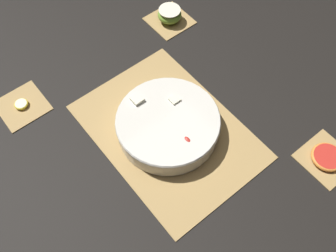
{
  "coord_description": "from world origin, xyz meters",
  "views": [
    {
      "loc": [
        0.43,
        -0.35,
        0.94
      ],
      "look_at": [
        0.0,
        0.0,
        0.03
      ],
      "focal_mm": 42.0,
      "sensor_mm": 36.0,
      "label": 1
    }
  ],
  "objects_px": {
    "fruit_salad_bowl": "(168,124)",
    "apple_half": "(170,14)",
    "banana_coin_single": "(21,104)",
    "grapefruit_slice": "(327,157)"
  },
  "relations": [
    {
      "from": "apple_half",
      "to": "banana_coin_single",
      "type": "xyz_separation_m",
      "value": [
        -0.0,
        -0.55,
        -0.02
      ]
    },
    {
      "from": "fruit_salad_bowl",
      "to": "banana_coin_single",
      "type": "relative_size",
      "value": 7.1
    },
    {
      "from": "fruit_salad_bowl",
      "to": "banana_coin_single",
      "type": "bearing_deg",
      "value": -140.34
    },
    {
      "from": "banana_coin_single",
      "to": "apple_half",
      "type": "bearing_deg",
      "value": 90.0
    },
    {
      "from": "fruit_salad_bowl",
      "to": "banana_coin_single",
      "type": "distance_m",
      "value": 0.43
    },
    {
      "from": "fruit_salad_bowl",
      "to": "apple_half",
      "type": "bearing_deg",
      "value": 140.32
    },
    {
      "from": "grapefruit_slice",
      "to": "banana_coin_single",
      "type": "bearing_deg",
      "value": -140.37
    },
    {
      "from": "fruit_salad_bowl",
      "to": "apple_half",
      "type": "height_order",
      "value": "fruit_salad_bowl"
    },
    {
      "from": "apple_half",
      "to": "fruit_salad_bowl",
      "type": "bearing_deg",
      "value": -39.68
    },
    {
      "from": "banana_coin_single",
      "to": "grapefruit_slice",
      "type": "bearing_deg",
      "value": 39.63
    }
  ]
}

